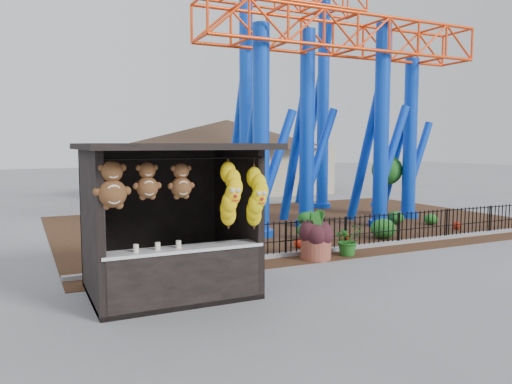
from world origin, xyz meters
name	(u,v)px	position (x,y,z in m)	size (l,w,h in m)	color
ground	(321,289)	(0.00, 0.00, 0.00)	(120.00, 120.00, 0.00)	slate
mulch_bed	(296,223)	(4.00, 8.00, 0.01)	(18.00, 12.00, 0.02)	#331E11
curb	(378,245)	(4.00, 3.00, 0.06)	(18.00, 0.18, 0.12)	gray
prize_booth	(172,222)	(-3.00, 0.92, 1.53)	(3.50, 3.40, 3.12)	black
picket_fence	(402,228)	(4.90, 3.00, 0.50)	(12.20, 0.06, 1.00)	black
roller_coaster	(318,59)	(5.12, 8.23, 6.44)	(11.00, 6.37, 10.82)	blue
terracotta_planter	(316,248)	(1.39, 2.40, 0.30)	(0.82, 0.82, 0.60)	brown
planter_foliage	(316,226)	(1.39, 2.40, 0.92)	(0.70, 0.70, 0.64)	black
potted_plant	(348,240)	(2.44, 2.39, 0.46)	(0.82, 0.71, 0.91)	#174D16
landscaping	(358,224)	(4.90, 5.22, 0.29)	(7.20, 3.86, 0.65)	#1B5619
pavilion	(227,145)	(6.00, 20.00, 3.07)	(15.00, 15.00, 4.80)	#BFAD8C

